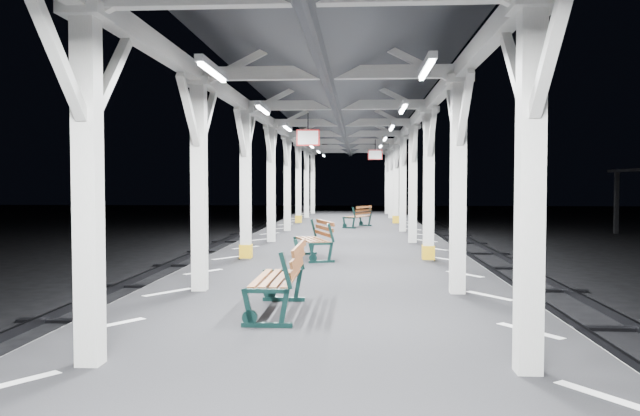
# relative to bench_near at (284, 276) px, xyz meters

# --- Properties ---
(ground) EXTENTS (120.00, 120.00, 0.00)m
(ground) POSITION_rel_bench_near_xyz_m (0.48, 3.61, -1.48)
(ground) COLOR black
(ground) RESTS_ON ground
(platform) EXTENTS (6.00, 50.00, 1.00)m
(platform) POSITION_rel_bench_near_xyz_m (0.48, 3.61, -0.98)
(platform) COLOR black
(platform) RESTS_ON ground
(hazard_stripes_left) EXTENTS (1.00, 48.00, 0.01)m
(hazard_stripes_left) POSITION_rel_bench_near_xyz_m (-1.97, 3.61, -0.48)
(hazard_stripes_left) COLOR silver
(hazard_stripes_left) RESTS_ON platform
(hazard_stripes_right) EXTENTS (1.00, 48.00, 0.01)m
(hazard_stripes_right) POSITION_rel_bench_near_xyz_m (2.93, 3.61, -0.48)
(hazard_stripes_right) COLOR silver
(hazard_stripes_right) RESTS_ON platform
(track_left) EXTENTS (2.20, 60.00, 0.16)m
(track_left) POSITION_rel_bench_near_xyz_m (-4.52, 3.61, -1.40)
(track_left) COLOR #2D2D33
(track_left) RESTS_ON ground
(track_right) EXTENTS (2.20, 60.00, 0.16)m
(track_right) POSITION_rel_bench_near_xyz_m (5.48, 3.61, -1.40)
(track_right) COLOR #2D2D33
(track_right) RESTS_ON ground
(canopy) EXTENTS (5.40, 49.00, 4.65)m
(canopy) POSITION_rel_bench_near_xyz_m (0.48, 3.59, 3.08)
(canopy) COLOR silver
(canopy) RESTS_ON platform
(bench_near) EXTENTS (0.64, 1.68, 0.91)m
(bench_near) POSITION_rel_bench_near_xyz_m (0.00, 0.00, 0.00)
(bench_near) COLOR #0F2B28
(bench_near) RESTS_ON platform
(bench_mid) EXTENTS (1.03, 1.67, 0.85)m
(bench_mid) POSITION_rel_bench_near_xyz_m (0.04, 5.81, -0.03)
(bench_mid) COLOR #0F2B28
(bench_mid) RESTS_ON platform
(bench_far) EXTENTS (1.12, 1.59, 0.81)m
(bench_far) POSITION_rel_bench_near_xyz_m (1.00, 15.56, -0.05)
(bench_far) COLOR #0F2B28
(bench_far) RESTS_ON platform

